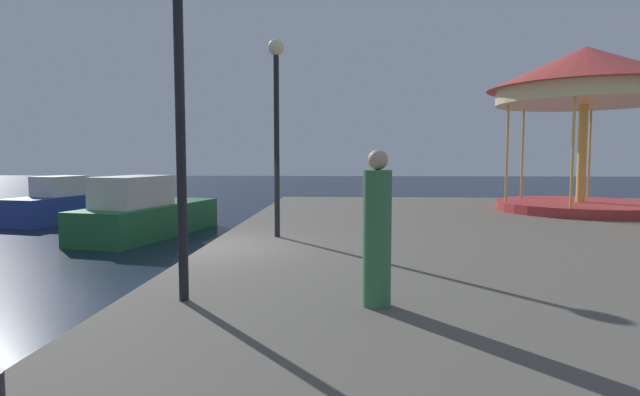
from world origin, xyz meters
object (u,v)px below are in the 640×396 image
Objects in this scene: lamp_post_mid_promenade at (179,67)px; carousel at (585,90)px; motorboat_blue at (58,204)px; person_near_carousel at (377,233)px; lamp_post_far_end at (276,103)px; motorboat_green at (146,214)px.

carousel is at bearing 48.60° from lamp_post_mid_promenade.
motorboat_blue is at bearing 125.28° from lamp_post_mid_promenade.
lamp_post_mid_promenade is at bearing -131.40° from carousel.
carousel is 13.82m from person_near_carousel.
motorboat_blue is 1.05× the size of lamp_post_far_end.
carousel is (19.35, -2.35, 4.09)m from motorboat_blue.
carousel is (14.37, 1.11, 4.05)m from motorboat_green.
carousel is at bearing 32.81° from lamp_post_far_end.
person_near_carousel reaches higher than motorboat_green.
person_near_carousel is at bearing -69.72° from lamp_post_far_end.
lamp_post_mid_promenade is at bearing -95.25° from lamp_post_far_end.
carousel is 1.42× the size of lamp_post_far_end.
person_near_carousel is (2.40, -0.11, -2.00)m from lamp_post_mid_promenade.
lamp_post_mid_promenade reaches higher than motorboat_blue.
carousel is at bearing -6.93° from motorboat_blue.
lamp_post_far_end is (10.01, -8.38, 3.08)m from motorboat_blue.
lamp_post_mid_promenade is (-9.82, -11.13, -1.11)m from carousel.
lamp_post_far_end is at bearing -147.19° from carousel.
motorboat_blue is 0.74× the size of carousel.
person_near_carousel is at bearing -55.57° from motorboat_green.
person_near_carousel reaches higher than motorboat_blue.
motorboat_green is 1.43× the size of lamp_post_mid_promenade.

